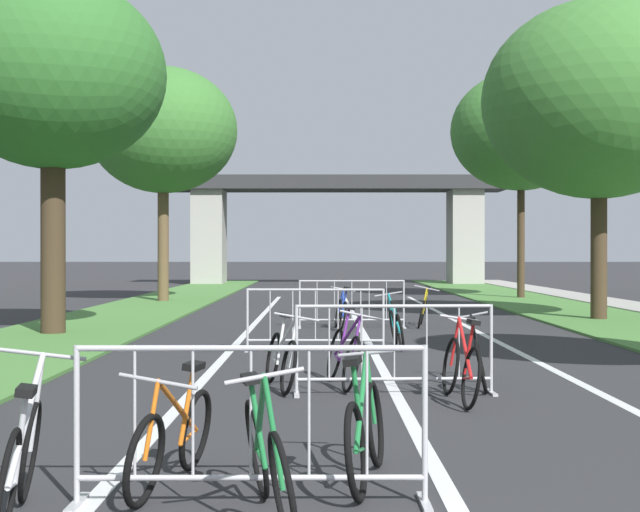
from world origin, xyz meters
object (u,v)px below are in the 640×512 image
object	(u,v)px
tree_left_maple_mid	(53,75)
bicycle_orange_9	(173,438)
tree_right_oak_mid	(599,100)
tree_right_pine_near	(521,131)
bicycle_yellow_6	(423,310)
bicycle_green_10	(366,432)
bicycle_teal_2	(396,327)
tree_left_oak_near	(163,131)
bicycle_black_5	(479,358)
crowd_barrier_nearest	(251,426)
bicycle_red_3	(461,368)
bicycle_green_0	(267,460)
bicycle_blue_8	(341,312)
bicycle_silver_1	(21,460)
bicycle_purple_4	(344,355)
crowd_barrier_third	(315,320)
crowd_barrier_fourth	(352,304)
crowd_barrier_second	(394,350)
bicycle_white_7	(281,359)

from	to	relation	value
tree_left_maple_mid	bicycle_orange_9	xyz separation A→B (m)	(4.29, -11.40, -4.84)
tree_right_oak_mid	tree_right_pine_near	xyz separation A→B (m)	(0.40, 10.06, 0.63)
bicycle_yellow_6	bicycle_green_10	xyz separation A→B (m)	(-1.97, -13.31, 0.01)
bicycle_teal_2	bicycle_orange_9	xyz separation A→B (m)	(-2.35, -9.07, -0.01)
tree_left_oak_near	bicycle_black_5	distance (m)	20.48
crowd_barrier_nearest	bicycle_orange_9	bearing A→B (deg)	143.68
tree_right_oak_mid	bicycle_red_3	bearing A→B (deg)	-114.08
bicycle_green_0	bicycle_blue_8	bearing A→B (deg)	-105.33
bicycle_silver_1	tree_left_maple_mid	bearing A→B (deg)	95.00
bicycle_orange_9	bicycle_silver_1	bearing A→B (deg)	56.93
bicycle_green_0	crowd_barrier_nearest	bearing A→B (deg)	-82.31
tree_left_maple_mid	bicycle_green_0	bearing A→B (deg)	-67.68
tree_right_oak_mid	bicycle_black_5	size ratio (longest dim) A/B	4.48
tree_left_maple_mid	tree_right_pine_near	world-z (taller)	tree_right_pine_near
bicycle_yellow_6	bicycle_teal_2	bearing A→B (deg)	86.82
bicycle_green_10	tree_left_maple_mid	bearing A→B (deg)	127.43
bicycle_black_5	tree_right_pine_near	bearing A→B (deg)	85.28
bicycle_green_0	bicycle_orange_9	world-z (taller)	bicycle_green_0
bicycle_blue_8	bicycle_silver_1	bearing A→B (deg)	-104.23
bicycle_black_5	bicycle_green_10	distance (m)	4.81
bicycle_green_0	bicycle_purple_4	xyz separation A→B (m)	(0.61, 5.47, 0.01)
tree_right_pine_near	bicycle_green_0	bearing A→B (deg)	-106.04
tree_right_oak_mid	bicycle_silver_1	size ratio (longest dim) A/B	4.77
crowd_barrier_third	tree_right_oak_mid	bearing A→B (deg)	43.94
bicycle_yellow_6	bicycle_green_10	size ratio (longest dim) A/B	1.01
crowd_barrier_fourth	bicycle_yellow_6	world-z (taller)	crowd_barrier_fourth
tree_left_oak_near	bicycle_blue_8	world-z (taller)	tree_left_oak_near
bicycle_green_0	bicycle_purple_4	distance (m)	5.50
bicycle_teal_2	bicycle_blue_8	bearing A→B (deg)	101.60
bicycle_yellow_6	bicycle_blue_8	world-z (taller)	bicycle_yellow_6
bicycle_yellow_6	tree_right_pine_near	bearing A→B (deg)	-103.04
bicycle_orange_9	tree_right_pine_near	bearing A→B (deg)	-97.05
crowd_barrier_fourth	bicycle_blue_8	size ratio (longest dim) A/B	1.46
bicycle_green_0	tree_right_pine_near	bearing A→B (deg)	-118.10
crowd_barrier_fourth	crowd_barrier_second	bearing A→B (deg)	-88.91
crowd_barrier_nearest	bicycle_blue_8	size ratio (longest dim) A/B	1.45
bicycle_teal_2	bicycle_orange_9	world-z (taller)	bicycle_teal_2
bicycle_teal_2	bicycle_white_7	world-z (taller)	bicycle_white_7
crowd_barrier_second	bicycle_blue_8	distance (m)	8.67
bicycle_red_3	bicycle_yellow_6	distance (m)	9.93
tree_left_maple_mid	bicycle_yellow_6	size ratio (longest dim) A/B	4.29
bicycle_red_3	bicycle_silver_1	bearing A→B (deg)	-131.60
bicycle_green_10	crowd_barrier_second	bearing A→B (deg)	93.01
crowd_barrier_third	tree_right_pine_near	bearing A→B (deg)	66.50
bicycle_black_5	bicycle_green_10	bearing A→B (deg)	-100.44
bicycle_silver_1	bicycle_yellow_6	size ratio (longest dim) A/B	0.98
bicycle_black_5	bicycle_green_0	bearing A→B (deg)	-103.33
crowd_barrier_nearest	bicycle_teal_2	size ratio (longest dim) A/B	1.45
crowd_barrier_second	bicycle_black_5	bearing A→B (deg)	27.57
crowd_barrier_nearest	crowd_barrier_third	world-z (taller)	same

